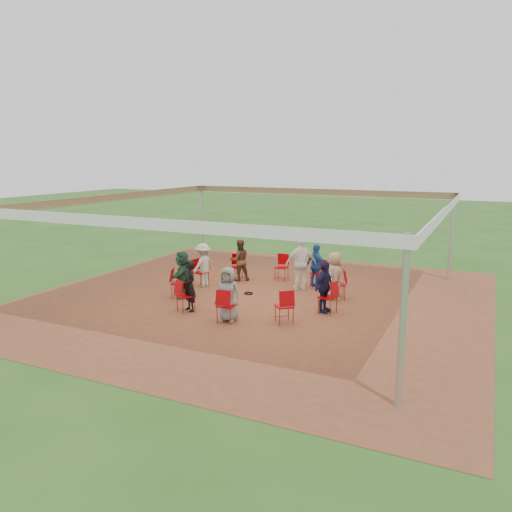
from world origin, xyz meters
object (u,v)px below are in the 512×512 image
at_px(chair_4, 201,273).
at_px(person_seated_1, 316,266).
at_px(chair_2, 282,267).
at_px(chair_6, 186,296).
at_px(chair_1, 319,273).
at_px(person_seated_6, 228,294).
at_px(chair_3, 239,267).
at_px(person_seated_3, 203,265).
at_px(person_seated_5, 189,286).
at_px(person_seated_4, 182,274).
at_px(chair_8, 284,306).
at_px(person_seated_7, 324,287).
at_px(chair_9, 328,297).
at_px(cable_coil, 249,293).
at_px(standing_person, 301,263).
at_px(laptop, 329,277).
at_px(person_seated_2, 239,260).
at_px(chair_0, 338,284).
at_px(chair_7, 226,306).
at_px(chair_5, 179,283).
at_px(person_seated_0, 334,276).

distance_m(chair_4, person_seated_1, 3.80).
xyz_separation_m(chair_2, chair_6, (-1.00, -4.46, 0.00)).
distance_m(chair_1, person_seated_6, 4.46).
relative_size(chair_3, person_seated_3, 0.63).
distance_m(chair_3, person_seated_5, 3.80).
bearing_deg(person_seated_5, chair_3, 127.07).
relative_size(chair_2, person_seated_4, 0.63).
relative_size(chair_2, chair_3, 1.00).
bearing_deg(chair_1, chair_8, 126.00).
height_order(person_seated_4, person_seated_7, same).
bearing_deg(chair_9, person_seated_4, 107.52).
bearing_deg(cable_coil, standing_person, 44.27).
bearing_deg(chair_9, laptop, 28.87).
bearing_deg(person_seated_2, chair_0, 127.07).
bearing_deg(person_seated_6, chair_7, -90.00).
height_order(chair_0, chair_6, same).
xyz_separation_m(chair_2, chair_7, (0.45, -4.78, 0.00)).
bearing_deg(chair_8, person_seated_7, 22.51).
xyz_separation_m(person_seated_5, standing_person, (1.97, 3.47, 0.14)).
relative_size(chair_4, person_seated_3, 0.63).
xyz_separation_m(chair_3, person_seated_2, (0.08, -0.09, 0.27)).
bearing_deg(chair_7, chair_0, 54.00).
distance_m(person_seated_2, person_seated_4, 2.68).
height_order(person_seated_1, cable_coil, person_seated_1).
xyz_separation_m(chair_3, person_seated_4, (-0.51, -2.71, 0.27)).
height_order(chair_0, chair_2, same).
distance_m(chair_5, laptop, 4.53).
bearing_deg(person_seated_1, person_seated_5, 90.00).
distance_m(chair_2, person_seated_2, 1.48).
bearing_deg(chair_0, chair_7, 126.00).
distance_m(chair_0, chair_5, 4.80).
bearing_deg(chair_0, person_seated_3, 72.48).
xyz_separation_m(chair_0, person_seated_3, (-4.43, -0.45, 0.27)).
bearing_deg(chair_7, chair_2, 90.00).
xyz_separation_m(chair_0, cable_coil, (-2.66, -0.67, -0.43)).
height_order(chair_4, cable_coil, chair_4).
bearing_deg(person_seated_2, chair_2, 166.51).
bearing_deg(person_seated_5, person_seated_2, 126.00).
height_order(chair_7, standing_person, standing_person).
bearing_deg(chair_4, chair_0, 108.00).
height_order(chair_8, person_seated_0, person_seated_0).
relative_size(chair_5, person_seated_5, 0.63).
relative_size(chair_1, chair_5, 1.00).
bearing_deg(chair_5, person_seated_3, 157.49).
distance_m(chair_9, cable_coil, 2.94).
distance_m(chair_6, person_seated_3, 2.77).
height_order(chair_5, person_seated_3, person_seated_3).
relative_size(person_seated_0, person_seated_2, 1.00).
xyz_separation_m(chair_2, person_seated_2, (-1.28, -0.68, 0.27)).
relative_size(chair_9, person_seated_4, 0.63).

